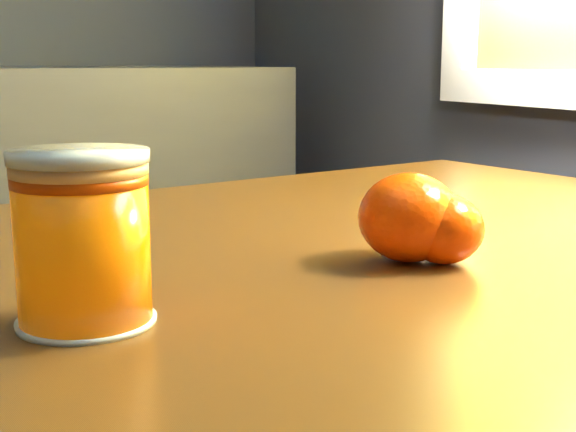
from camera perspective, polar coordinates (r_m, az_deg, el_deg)
name	(u,v)px	position (r m, az deg, el deg)	size (l,w,h in m)	color
table	(310,384)	(0.62, 1.58, -11.86)	(1.13, 0.87, 0.77)	#583616
juice_glass	(83,239)	(0.45, -14.38, -1.61)	(0.08, 0.08, 0.09)	#E66304
orange_front	(409,217)	(0.58, 8.58, -0.09)	(0.07, 0.07, 0.06)	#FF4605
orange_back	(444,229)	(0.58, 11.01, -0.88)	(0.06, 0.06, 0.05)	#FF4605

